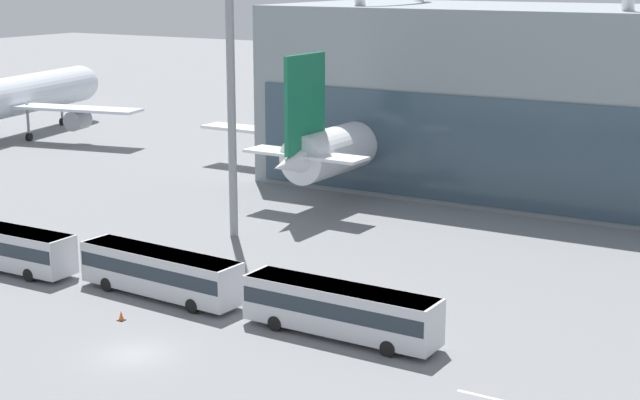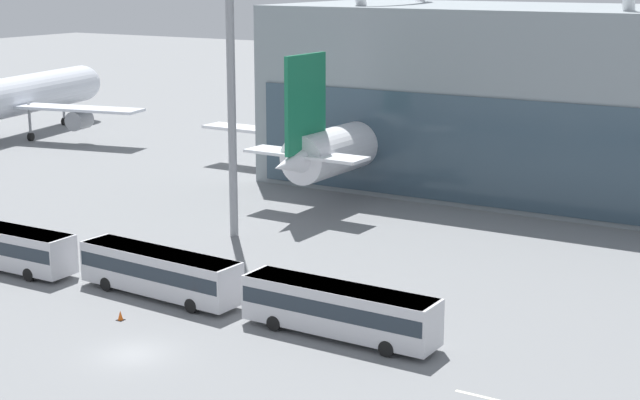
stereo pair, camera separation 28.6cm
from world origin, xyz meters
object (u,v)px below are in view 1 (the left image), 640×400
(shuttle_bus_0, at_px, (2,245))
(floodlight_mast, at_px, (230,48))
(airliner_at_gate_far, at_px, (388,135))
(shuttle_bus_2, at_px, (340,308))
(airliner_at_gate_near, at_px, (9,98))
(shuttle_bus_1, at_px, (160,270))
(traffic_cone_0, at_px, (121,316))

(shuttle_bus_0, xyz_separation_m, floodlight_mast, (9.65, 16.67, 14.06))
(airliner_at_gate_far, bearing_deg, floodlight_mast, 177.77)
(shuttle_bus_2, bearing_deg, floodlight_mast, 141.72)
(shuttle_bus_0, bearing_deg, airliner_at_gate_near, 136.88)
(airliner_at_gate_near, relative_size, shuttle_bus_1, 3.01)
(shuttle_bus_2, height_order, floodlight_mast, floodlight_mast)
(shuttle_bus_0, height_order, shuttle_bus_1, same)
(shuttle_bus_0, relative_size, shuttle_bus_2, 1.00)
(shuttle_bus_1, relative_size, floodlight_mast, 0.48)
(shuttle_bus_1, distance_m, traffic_cone_0, 5.33)
(airliner_at_gate_far, xyz_separation_m, shuttle_bus_0, (-11.35, -42.41, -3.24))
(airliner_at_gate_near, height_order, traffic_cone_0, airliner_at_gate_near)
(airliner_at_gate_near, bearing_deg, traffic_cone_0, -138.92)
(airliner_at_gate_far, xyz_separation_m, traffic_cone_0, (4.02, -46.44, -4.83))
(airliner_at_gate_near, distance_m, shuttle_bus_0, 61.69)
(airliner_at_gate_near, xyz_separation_m, shuttle_bus_2, (74.12, -41.33, -3.63))
(airliner_at_gate_near, height_order, shuttle_bus_0, airliner_at_gate_near)
(airliner_at_gate_near, distance_m, shuttle_bus_1, 72.42)
(airliner_at_gate_far, relative_size, shuttle_bus_1, 3.59)
(floodlight_mast, bearing_deg, traffic_cone_0, -74.56)
(shuttle_bus_0, bearing_deg, shuttle_bus_1, 3.77)
(shuttle_bus_0, height_order, traffic_cone_0, shuttle_bus_0)
(floodlight_mast, bearing_deg, shuttle_bus_2, -39.44)
(shuttle_bus_1, distance_m, floodlight_mast, 21.63)
(floodlight_mast, distance_m, traffic_cone_0, 26.58)
(airliner_at_gate_far, bearing_deg, airliner_at_gate_near, 91.94)
(shuttle_bus_2, xyz_separation_m, floodlight_mast, (-19.44, 15.99, 14.06))
(shuttle_bus_0, distance_m, traffic_cone_0, 15.97)
(airliner_at_gate_near, height_order, airliner_at_gate_far, airliner_at_gate_far)
(shuttle_bus_1, bearing_deg, floodlight_mast, 111.20)
(shuttle_bus_2, bearing_deg, shuttle_bus_1, 179.95)
(shuttle_bus_1, relative_size, shuttle_bus_2, 1.01)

